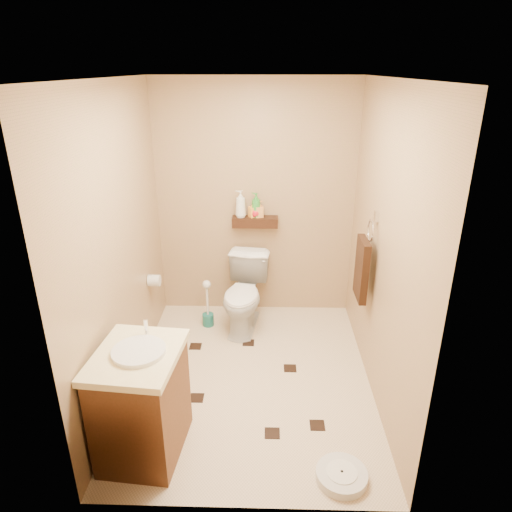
{
  "coord_description": "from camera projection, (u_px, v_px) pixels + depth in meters",
  "views": [
    {
      "loc": [
        0.13,
        -3.21,
        2.47
      ],
      "look_at": [
        0.03,
        0.25,
        1.03
      ],
      "focal_mm": 32.0,
      "sensor_mm": 36.0,
      "label": 1
    }
  ],
  "objects": [
    {
      "name": "ground",
      "position": [
        251.0,
        378.0,
        3.91
      ],
      "size": [
        2.5,
        2.5,
        0.0
      ],
      "primitive_type": "plane",
      "color": "beige",
      "rests_on": "ground"
    },
    {
      "name": "wall_back",
      "position": [
        255.0,
        202.0,
        4.6
      ],
      "size": [
        2.0,
        0.04,
        2.4
      ],
      "primitive_type": "cube",
      "color": "tan",
      "rests_on": "ground"
    },
    {
      "name": "wall_front",
      "position": [
        241.0,
        339.0,
        2.3
      ],
      "size": [
        2.0,
        0.04,
        2.4
      ],
      "primitive_type": "cube",
      "color": "tan",
      "rests_on": "ground"
    },
    {
      "name": "wall_left",
      "position": [
        120.0,
        246.0,
        3.48
      ],
      "size": [
        0.04,
        2.5,
        2.4
      ],
      "primitive_type": "cube",
      "color": "tan",
      "rests_on": "ground"
    },
    {
      "name": "wall_right",
      "position": [
        383.0,
        249.0,
        3.43
      ],
      "size": [
        0.04,
        2.5,
        2.4
      ],
      "primitive_type": "cube",
      "color": "tan",
      "rests_on": "ground"
    },
    {
      "name": "ceiling",
      "position": [
        250.0,
        78.0,
        2.99
      ],
      "size": [
        2.0,
        2.5,
        0.02
      ],
      "primitive_type": "cube",
      "color": "white",
      "rests_on": "wall_back"
    },
    {
      "name": "wall_shelf",
      "position": [
        255.0,
        222.0,
        4.6
      ],
      "size": [
        0.46,
        0.14,
        0.1
      ],
      "primitive_type": "cube",
      "color": "#361C0E",
      "rests_on": "wall_back"
    },
    {
      "name": "floor_accents",
      "position": [
        251.0,
        382.0,
        3.86
      ],
      "size": [
        1.17,
        1.28,
        0.01
      ],
      "color": "black",
      "rests_on": "ground"
    },
    {
      "name": "toilet",
      "position": [
        244.0,
        295.0,
        4.54
      ],
      "size": [
        0.51,
        0.77,
        0.74
      ],
      "primitive_type": "imported",
      "rotation": [
        0.0,
        0.0,
        -0.14
      ],
      "color": "white",
      "rests_on": "ground"
    },
    {
      "name": "vanity",
      "position": [
        142.0,
        401.0,
        3.04
      ],
      "size": [
        0.59,
        0.69,
        0.91
      ],
      "rotation": [
        0.0,
        0.0,
        -0.1
      ],
      "color": "brown",
      "rests_on": "ground"
    },
    {
      "name": "bathroom_scale",
      "position": [
        342.0,
        475.0,
        2.94
      ],
      "size": [
        0.41,
        0.41,
        0.07
      ],
      "rotation": [
        0.0,
        0.0,
        0.27
      ],
      "color": "silver",
      "rests_on": "ground"
    },
    {
      "name": "toilet_brush",
      "position": [
        208.0,
        310.0,
        4.64
      ],
      "size": [
        0.12,
        0.12,
        0.51
      ],
      "color": "#19645E",
      "rests_on": "ground"
    },
    {
      "name": "towel_ring",
      "position": [
        362.0,
        266.0,
        3.76
      ],
      "size": [
        0.12,
        0.3,
        0.76
      ],
      "color": "silver",
      "rests_on": "wall_right"
    },
    {
      "name": "toilet_paper",
      "position": [
        154.0,
        280.0,
        4.31
      ],
      "size": [
        0.12,
        0.11,
        0.12
      ],
      "color": "silver",
      "rests_on": "wall_left"
    },
    {
      "name": "bottle_a",
      "position": [
        241.0,
        204.0,
        4.53
      ],
      "size": [
        0.12,
        0.12,
        0.27
      ],
      "primitive_type": "imported",
      "rotation": [
        0.0,
        0.0,
        4.85
      ],
      "color": "white",
      "rests_on": "wall_shelf"
    },
    {
      "name": "bottle_b",
      "position": [
        253.0,
        209.0,
        4.55
      ],
      "size": [
        0.1,
        0.1,
        0.16
      ],
      "primitive_type": "imported",
      "rotation": [
        0.0,
        0.0,
        0.52
      ],
      "color": "#FFA635",
      "rests_on": "wall_shelf"
    },
    {
      "name": "bottle_c",
      "position": [
        255.0,
        210.0,
        4.55
      ],
      "size": [
        0.14,
        0.14,
        0.14
      ],
      "primitive_type": "imported",
      "rotation": [
        0.0,
        0.0,
        3.58
      ],
      "color": "red",
      "rests_on": "wall_shelf"
    },
    {
      "name": "bottle_d",
      "position": [
        256.0,
        205.0,
        4.53
      ],
      "size": [
        0.13,
        0.13,
        0.25
      ],
      "primitive_type": "imported",
      "rotation": [
        0.0,
        0.0,
        4.34
      ],
      "color": "green",
      "rests_on": "wall_shelf"
    },
    {
      "name": "bottle_e",
      "position": [
        259.0,
        209.0,
        4.55
      ],
      "size": [
        0.09,
        0.09,
        0.17
      ],
      "primitive_type": "imported",
      "rotation": [
        0.0,
        0.0,
        1.83
      ],
      "color": "#E3974B",
      "rests_on": "wall_shelf"
    }
  ]
}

